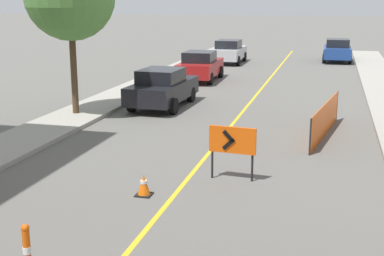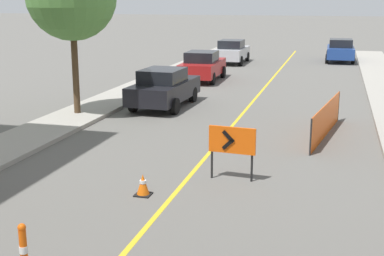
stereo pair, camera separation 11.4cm
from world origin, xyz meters
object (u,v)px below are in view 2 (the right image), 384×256
parked_car_curb_near (164,88)px  parked_car_curb_far (232,51)px  arrow_barricade_primary (232,142)px  parked_car_curb_mid (202,66)px  parked_car_opposite_side (340,50)px  traffic_cone_third (143,185)px

parked_car_curb_near → parked_car_curb_far: 15.64m
arrow_barricade_primary → parked_car_curb_far: bearing=106.1°
parked_car_curb_far → parked_car_curb_mid: bearing=-90.0°
parked_car_curb_mid → parked_car_opposite_side: bearing=55.3°
traffic_cone_third → parked_car_opposite_side: 28.58m
parked_car_curb_near → parked_car_curb_mid: (-0.23, 7.39, 0.00)m
traffic_cone_third → arrow_barricade_primary: 2.45m
parked_car_curb_near → parked_car_curb_mid: 7.40m
arrow_barricade_primary → parked_car_curb_near: parked_car_curb_near is taller
traffic_cone_third → arrow_barricade_primary: arrow_barricade_primary is taller
parked_car_curb_near → parked_car_opposite_side: (6.97, 18.45, 0.00)m
traffic_cone_third → parked_car_curb_far: size_ratio=0.12×
parked_car_curb_mid → parked_car_curb_near: bearing=-89.9°
parked_car_curb_near → parked_car_curb_far: (-0.22, 15.63, 0.00)m
traffic_cone_third → parked_car_curb_far: parked_car_curb_far is taller
traffic_cone_third → parked_car_curb_far: bearing=96.5°
traffic_cone_third → parked_car_curb_near: bearing=105.3°
arrow_barricade_primary → parked_car_opposite_side: bearing=89.6°
traffic_cone_third → arrow_barricade_primary: size_ratio=0.37×
arrow_barricade_primary → parked_car_curb_far: parked_car_curb_far is taller
arrow_barricade_primary → parked_car_curb_far: (-4.65, 23.85, -0.16)m
parked_car_opposite_side → traffic_cone_third: bearing=-99.6°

